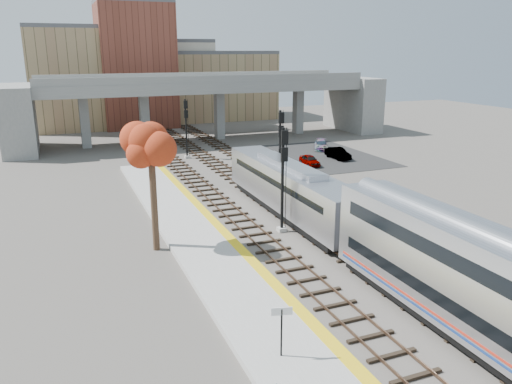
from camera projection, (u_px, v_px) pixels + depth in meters
name	position (u px, v px, depth m)	size (l,w,h in m)	color
ground	(333.00, 257.00, 32.14)	(160.00, 160.00, 0.00)	#47423D
platform	(226.00, 272.00, 29.48)	(4.50, 60.00, 0.35)	#9E9E99
yellow_strip	(256.00, 264.00, 30.12)	(0.70, 60.00, 0.01)	yellow
tracks	(269.00, 201.00, 43.60)	(10.70, 95.00, 0.25)	black
overpass	(205.00, 100.00, 72.42)	(54.00, 12.00, 9.50)	slate
buildings_far	(152.00, 78.00, 89.75)	(43.00, 21.00, 20.60)	#9A8459
parking_lot	(316.00, 156.00, 62.13)	(14.00, 18.00, 0.04)	black
locomotive	(289.00, 188.00, 39.56)	(3.02, 19.05, 4.10)	#A8AAB2
signal_mast_near	(283.00, 180.00, 35.47)	(0.60, 0.64, 7.65)	#9E9E99
signal_mast_mid	(280.00, 152.00, 45.32)	(0.60, 0.64, 7.65)	#9E9E99
signal_mast_far	(186.00, 129.00, 60.13)	(0.60, 0.64, 7.16)	#9E9E99
station_sign	(282.00, 321.00, 20.72)	(0.88, 0.28, 2.27)	black
tree	(151.00, 151.00, 31.45)	(3.60, 3.60, 9.03)	#382619
car_a	(310.00, 160.00, 57.02)	(1.42, 3.54, 1.21)	#99999E
car_b	(338.00, 153.00, 60.44)	(1.42, 4.07, 1.34)	#99999E
car_c	(321.00, 145.00, 66.16)	(1.71, 4.20, 1.22)	#99999E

